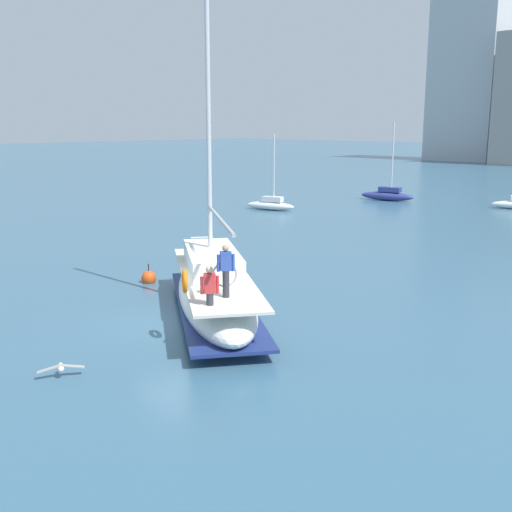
% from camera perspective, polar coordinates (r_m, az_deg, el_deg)
% --- Properties ---
extents(ground_plane, '(400.00, 400.00, 0.00)m').
position_cam_1_polar(ground_plane, '(20.58, -7.09, -6.21)').
color(ground_plane, '#38607A').
extents(main_sailboat, '(9.22, 7.51, 11.99)m').
position_cam_1_polar(main_sailboat, '(21.04, -3.85, -3.17)').
color(main_sailboat, white).
rests_on(main_sailboat, ground).
extents(moored_sloop_near, '(4.09, 2.06, 5.76)m').
position_cam_1_polar(moored_sloop_near, '(47.41, 1.36, 4.82)').
color(moored_sloop_near, white).
rests_on(moored_sloop_near, ground).
extents(moored_catamaran, '(4.84, 1.98, 6.62)m').
position_cam_1_polar(moored_catamaran, '(54.58, 12.06, 5.58)').
color(moored_catamaran, navy).
rests_on(moored_catamaran, ground).
extents(seagull, '(0.66, 1.11, 0.17)m').
position_cam_1_polar(seagull, '(16.94, -17.60, -9.82)').
color(seagull, silver).
rests_on(seagull, ground).
extents(mooring_buoy, '(0.61, 0.61, 0.91)m').
position_cam_1_polar(mooring_buoy, '(25.97, -9.88, -2.01)').
color(mooring_buoy, '#EA4C19').
rests_on(mooring_buoy, ground).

